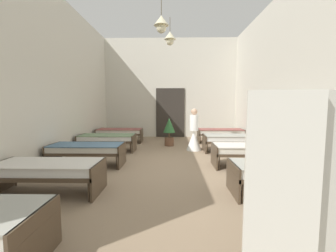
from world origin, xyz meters
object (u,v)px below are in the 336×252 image
(bed_left_row_2, at_px, (87,149))
(bed_left_row_4, at_px, (120,132))
(bed_right_row_3, at_px, (232,139))
(nurse_near_aisle, at_px, (194,135))
(bed_right_row_2, at_px, (250,150))
(bed_right_row_1, at_px, (286,171))
(bed_right_row_4, at_px, (220,132))
(bed_left_row_3, at_px, (107,139))
(bed_left_row_1, at_px, (48,170))
(potted_plant, at_px, (169,130))

(bed_left_row_2, relative_size, bed_left_row_4, 1.00)
(bed_right_row_3, distance_m, nurse_near_aisle, 1.29)
(bed_left_row_2, distance_m, bed_right_row_2, 4.28)
(bed_right_row_1, height_order, bed_right_row_4, same)
(bed_left_row_2, distance_m, bed_left_row_4, 3.70)
(bed_right_row_2, xyz_separation_m, bed_left_row_4, (-4.28, 3.70, 0.00))
(bed_left_row_3, bearing_deg, bed_right_row_1, -40.88)
(bed_right_row_1, xyz_separation_m, bed_left_row_2, (-4.28, 1.85, 0.00))
(bed_left_row_4, height_order, bed_right_row_4, same)
(bed_right_row_1, bearing_deg, bed_left_row_3, 139.12)
(bed_left_row_1, bearing_deg, bed_right_row_4, 52.40)
(bed_left_row_2, relative_size, potted_plant, 1.75)
(bed_right_row_1, distance_m, bed_left_row_4, 7.01)
(bed_left_row_1, height_order, potted_plant, potted_plant)
(bed_right_row_1, bearing_deg, bed_left_row_2, 156.60)
(bed_left_row_1, distance_m, bed_right_row_1, 4.28)
(bed_right_row_4, xyz_separation_m, nurse_near_aisle, (-1.27, -1.62, 0.09))
(bed_right_row_1, bearing_deg, bed_left_row_1, 180.00)
(bed_right_row_1, relative_size, bed_left_row_2, 1.00)
(bed_left_row_3, relative_size, potted_plant, 1.75)
(bed_right_row_4, xyz_separation_m, potted_plant, (-2.15, -0.79, 0.20))
(bed_left_row_2, height_order, potted_plant, potted_plant)
(bed_right_row_1, distance_m, bed_left_row_3, 5.65)
(bed_right_row_3, height_order, bed_left_row_4, same)
(bed_right_row_3, relative_size, bed_right_row_4, 1.00)
(bed_right_row_2, bearing_deg, nurse_near_aisle, 121.39)
(bed_left_row_3, height_order, nurse_near_aisle, nurse_near_aisle)
(bed_right_row_2, distance_m, bed_right_row_4, 3.70)
(bed_right_row_4, distance_m, nurse_near_aisle, 2.06)
(nurse_near_aisle, bearing_deg, bed_right_row_1, 139.57)
(bed_left_row_1, height_order, bed_right_row_2, same)
(bed_left_row_1, bearing_deg, bed_right_row_1, 0.00)
(bed_left_row_2, distance_m, potted_plant, 3.61)
(bed_left_row_1, xyz_separation_m, bed_right_row_1, (4.28, 0.00, 0.00))
(bed_right_row_3, bearing_deg, bed_right_row_2, -90.00)
(bed_right_row_1, distance_m, bed_right_row_3, 3.70)
(bed_right_row_2, relative_size, potted_plant, 1.75)
(bed_left_row_1, xyz_separation_m, bed_right_row_3, (4.28, 3.70, 0.00))
(bed_left_row_3, xyz_separation_m, bed_right_row_4, (4.28, 1.85, 0.00))
(bed_left_row_1, relative_size, bed_right_row_3, 1.00)
(bed_right_row_2, relative_size, bed_right_row_4, 1.00)
(bed_left_row_4, distance_m, bed_right_row_4, 4.28)
(bed_left_row_1, relative_size, nurse_near_aisle, 1.28)
(bed_right_row_1, height_order, potted_plant, potted_plant)
(bed_left_row_1, bearing_deg, bed_left_row_3, 90.00)
(bed_left_row_2, xyz_separation_m, potted_plant, (2.12, 2.91, 0.20))
(bed_left_row_1, distance_m, bed_left_row_3, 3.70)
(bed_left_row_1, relative_size, bed_left_row_2, 1.00)
(bed_right_row_4, bearing_deg, bed_left_row_4, 180.00)
(nurse_near_aisle, distance_m, potted_plant, 1.22)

